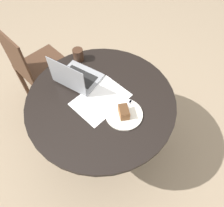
{
  "coord_description": "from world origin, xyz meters",
  "views": [
    {
      "loc": [
        -0.77,
        -0.43,
        1.94
      ],
      "look_at": [
        -0.02,
        -0.1,
        0.76
      ],
      "focal_mm": 35.0,
      "sensor_mm": 36.0,
      "label": 1
    }
  ],
  "objects_px": {
    "chair": "(37,68)",
    "plate": "(124,114)",
    "laptop": "(76,77)",
    "coffee_glass": "(78,55)"
  },
  "relations": [
    {
      "from": "chair",
      "to": "laptop",
      "type": "relative_size",
      "value": 2.86
    },
    {
      "from": "laptop",
      "to": "chair",
      "type": "bearing_deg",
      "value": 172.08
    },
    {
      "from": "chair",
      "to": "plate",
      "type": "height_order",
      "value": "chair"
    },
    {
      "from": "chair",
      "to": "coffee_glass",
      "type": "bearing_deg",
      "value": 29.04
    },
    {
      "from": "coffee_glass",
      "to": "laptop",
      "type": "height_order",
      "value": "laptop"
    },
    {
      "from": "chair",
      "to": "plate",
      "type": "bearing_deg",
      "value": 5.49
    },
    {
      "from": "chair",
      "to": "laptop",
      "type": "xyz_separation_m",
      "value": [
        -0.14,
        -0.54,
        0.27
      ]
    },
    {
      "from": "laptop",
      "to": "coffee_glass",
      "type": "bearing_deg",
      "value": 122.68
    },
    {
      "from": "coffee_glass",
      "to": "laptop",
      "type": "bearing_deg",
      "value": -154.35
    },
    {
      "from": "plate",
      "to": "laptop",
      "type": "bearing_deg",
      "value": 73.61
    }
  ]
}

